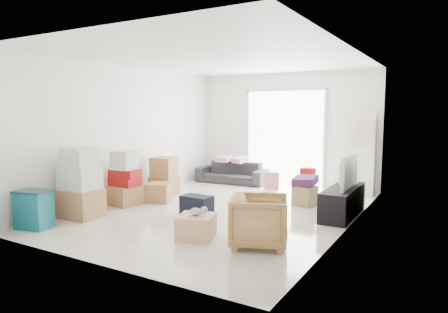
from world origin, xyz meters
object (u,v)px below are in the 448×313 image
sofa (232,169)px  storage_bins (34,209)px  ac_tower (364,154)px  television (343,184)px  wood_crate (196,227)px  ottoman (305,196)px  kids_table (308,176)px  tv_console (343,202)px  armchair (259,218)px

sofa → storage_bins: sofa is taller
sofa → ac_tower: bearing=-0.4°
television → storage_bins: television is taller
ac_tower → wood_crate: size_ratio=3.55×
ottoman → kids_table: bearing=105.3°
storage_bins → kids_table: kids_table is taller
ottoman → wood_crate: bearing=-104.2°
sofa → storage_bins: 5.01m
tv_console → kids_table: size_ratio=2.48×
kids_table → tv_console: bearing=-50.6°
tv_console → ottoman: 0.91m
ottoman → kids_table: (-0.24, 0.86, 0.23)m
tv_console → wood_crate: (-1.49, -2.26, -0.08)m
television → kids_table: size_ratio=1.64×
tv_console → storage_bins: (-3.90, -3.11, 0.05)m
television → ottoman: bearing=63.7°
ac_tower → ottoman: 1.89m
television → ac_tower: bearing=2.1°
ac_tower → armchair: 4.17m
television → sofa: bearing=60.6°
television → wood_crate: bearing=147.3°
tv_console → kids_table: (-1.05, 1.27, 0.17)m
television → armchair: 2.20m
tv_console → television: bearing=0.0°
tv_console → storage_bins: bearing=-141.4°
television → armchair: (-0.58, -2.11, -0.18)m
tv_console → television: television is taller
sofa → wood_crate: sofa is taller
tv_console → kids_table: 1.66m
ac_tower → ottoman: (-0.76, -1.58, -0.69)m
kids_table → wood_crate: (-0.44, -3.53, -0.26)m
storage_bins → armchair: bearing=16.7°
armchair → kids_table: size_ratio=1.25×
kids_table → television: bearing=-50.6°
television → tv_console: bearing=0.0°
armchair → storage_bins: armchair is taller
armchair → storage_bins: 3.47m
storage_bins → ac_tower: bearing=53.0°
ac_tower → tv_console: (0.05, -2.00, -0.63)m
television → armchair: size_ratio=1.31×
sofa → storage_bins: (-0.71, -4.95, -0.05)m
storage_bins → kids_table: (2.85, 4.38, 0.12)m
ac_tower → kids_table: (-1.00, -0.72, -0.45)m
armchair → sofa: bearing=11.3°
ottoman → kids_table: size_ratio=0.63×
kids_table → wood_crate: kids_table is taller
sofa → wood_crate: bearing=-70.7°
tv_console → kids_table: bearing=129.4°
ac_tower → television: size_ratio=1.79×
ottoman → armchair: bearing=-84.7°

